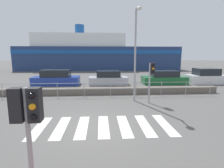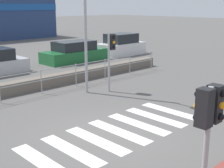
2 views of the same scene
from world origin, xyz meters
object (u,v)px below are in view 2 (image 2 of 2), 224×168
at_px(streetlamp, 89,8).
at_px(parked_car_white, 121,45).
at_px(traffic_light_far, 111,50).
at_px(traffic_light_near, 209,116).
at_px(parked_car_green, 74,53).

relative_size(streetlamp, parked_car_white, 1.50).
bearing_deg(parked_car_white, traffic_light_far, -138.37).
xyz_separation_m(traffic_light_near, parked_car_white, (12.70, 14.39, -1.22)).
height_order(traffic_light_far, parked_car_white, traffic_light_far).
xyz_separation_m(traffic_light_near, streetlamp, (3.69, 7.56, 1.74)).
xyz_separation_m(parked_car_green, parked_car_white, (4.57, -0.00, 0.09)).
distance_m(traffic_light_near, parked_car_white, 19.24).
distance_m(streetlamp, parked_car_white, 11.69).
distance_m(traffic_light_far, parked_car_white, 10.86).
height_order(traffic_light_far, parked_car_green, traffic_light_far).
bearing_deg(traffic_light_far, traffic_light_near, -122.67).
height_order(streetlamp, parked_car_green, streetlamp).
height_order(streetlamp, parked_car_white, streetlamp).
xyz_separation_m(traffic_light_far, parked_car_green, (3.50, 7.17, -1.28)).
bearing_deg(parked_car_white, parked_car_green, 180.00).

